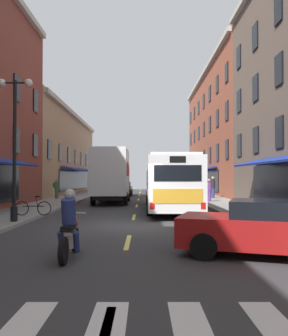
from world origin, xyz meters
TOP-DOWN VIEW (x-y plane):
  - ground_plane at (0.00, 0.00)m, footprint 34.80×80.00m
  - lane_centre_dashes at (0.00, -0.25)m, footprint 0.14×73.90m
  - sidewalk_right at (5.90, 0.00)m, footprint 3.00×80.00m
  - transit_bus at (1.95, 6.72)m, footprint 2.66×11.09m
  - box_truck at (-1.87, 11.66)m, footprint 2.50×7.08m
  - sedan_near at (-1.71, 21.98)m, footprint 1.96×4.63m
  - sedan_mid at (3.76, -5.53)m, footprint 5.02×3.12m
  - motorcycle_rider at (-1.31, -5.59)m, footprint 0.62×2.07m
  - bicycle_near at (-4.69, 2.44)m, footprint 1.71×0.48m
  - pedestrian_near at (-6.70, 15.04)m, footprint 0.44×0.52m
  - pedestrian_mid at (6.28, 15.78)m, footprint 0.36×0.36m
  - pedestrian_far at (5.22, 11.68)m, footprint 0.36×0.36m
  - street_lamp_twin at (-4.79, 0.29)m, footprint 1.42×0.32m

SIDE VIEW (x-z plane):
  - ground_plane at x=0.00m, z-range -0.10..0.00m
  - lane_centre_dashes at x=0.00m, z-range 0.00..0.01m
  - sidewalk_right at x=5.90m, z-range 0.00..0.14m
  - bicycle_near at x=-4.69m, z-range 0.05..0.96m
  - motorcycle_rider at x=-1.31m, z-range -0.12..1.54m
  - sedan_mid at x=3.76m, z-range 0.02..1.40m
  - sedan_near at x=-1.71m, z-range 0.02..1.41m
  - pedestrian_far at x=5.22m, z-range 0.16..1.80m
  - pedestrian_near at x=-6.70m, z-range 0.18..1.80m
  - pedestrian_mid at x=6.28m, z-range 0.17..1.98m
  - transit_bus at x=1.95m, z-range 0.08..3.14m
  - box_truck at x=-1.87m, z-range 0.03..3.90m
  - street_lamp_twin at x=-4.79m, z-range 0.44..6.25m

